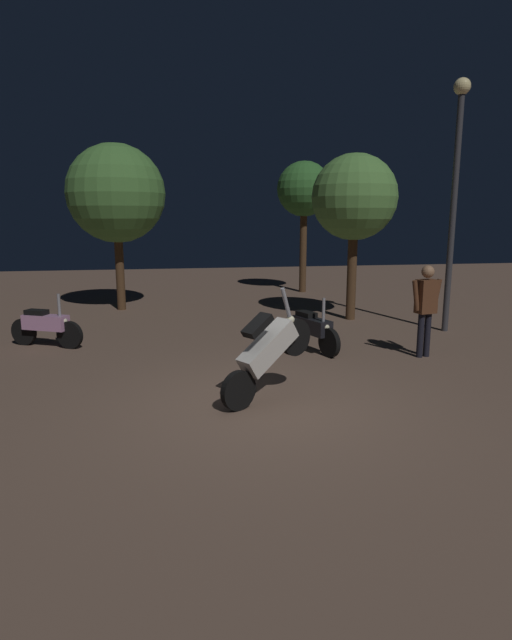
% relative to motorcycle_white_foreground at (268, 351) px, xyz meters
% --- Properties ---
extents(ground_plane, '(40.00, 40.00, 0.00)m').
position_rel_motorcycle_white_foreground_xyz_m(ground_plane, '(-0.08, -0.18, -0.74)').
color(ground_plane, brown).
extents(motorcycle_white_foreground, '(1.47, 0.96, 1.63)m').
position_rel_motorcycle_white_foreground_xyz_m(motorcycle_white_foreground, '(0.00, 0.00, 0.00)').
color(motorcycle_white_foreground, black).
rests_on(motorcycle_white_foreground, ground_plane).
extents(motorcycle_pink_parked_left, '(1.54, 0.81, 1.11)m').
position_rel_motorcycle_white_foreground_xyz_m(motorcycle_pink_parked_left, '(-3.85, 3.91, -0.31)').
color(motorcycle_pink_parked_left, black).
rests_on(motorcycle_pink_parked_left, ground_plane).
extents(motorcycle_black_parked_right, '(0.68, 1.59, 1.11)m').
position_rel_motorcycle_white_foreground_xyz_m(motorcycle_black_parked_right, '(1.41, 2.67, -0.31)').
color(motorcycle_black_parked_right, black).
rests_on(motorcycle_black_parked_right, ground_plane).
extents(person_rider_beside, '(0.67, 0.31, 1.74)m').
position_rel_motorcycle_white_foreground_xyz_m(person_rider_beside, '(3.38, 1.87, 0.30)').
color(person_rider_beside, black).
rests_on(person_rider_beside, ground_plane).
extents(streetlamp_near, '(0.36, 0.36, 5.53)m').
position_rel_motorcycle_white_foreground_xyz_m(streetlamp_near, '(4.98, 3.91, 2.72)').
color(streetlamp_near, '#38383D').
rests_on(streetlamp_near, ground_plane).
extents(tree_left_bg, '(2.13, 2.13, 4.16)m').
position_rel_motorcycle_white_foreground_xyz_m(tree_left_bg, '(3.29, 5.63, 2.33)').
color(tree_left_bg, '#4C331E').
rests_on(tree_left_bg, ground_plane).
extents(tree_center_bg, '(1.86, 1.86, 4.47)m').
position_rel_motorcycle_white_foreground_xyz_m(tree_center_bg, '(3.34, 10.68, 2.74)').
color(tree_center_bg, '#4C331E').
rests_on(tree_center_bg, ground_plane).
extents(tree_right_bg, '(2.69, 2.69, 4.59)m').
position_rel_motorcycle_white_foreground_xyz_m(tree_right_bg, '(-2.68, 8.12, 2.48)').
color(tree_right_bg, '#4C331E').
rests_on(tree_right_bg, ground_plane).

